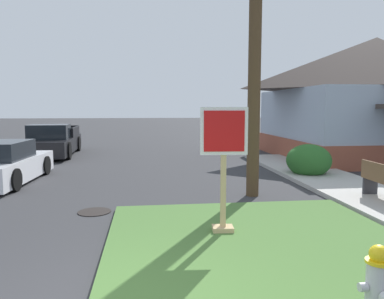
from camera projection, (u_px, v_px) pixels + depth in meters
grass_corner_patch at (265, 250)px, 5.74m from camera, size 4.93×5.42×0.08m
sidewalk_strip at (357, 191)px, 9.74m from camera, size 2.20×14.44×0.12m
fire_hydrant at (377, 286)px, 3.69m from camera, size 0.38×0.34×0.80m
stop_sign at (224, 170)px, 6.36m from camera, size 0.81×0.31×2.16m
manhole_cover at (94, 212)px, 7.95m from camera, size 0.70×0.70×0.02m
parked_sedan_white at (0, 165)px, 11.01m from camera, size 2.12×4.19×1.25m
pickup_truck_black at (53, 142)px, 17.36m from camera, size 2.24×5.58×1.48m
corner_house at (374, 96)px, 16.67m from camera, size 8.77×8.90×5.33m
shrub_by_curb at (309, 160)px, 12.00m from camera, size 1.43×1.43×1.06m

